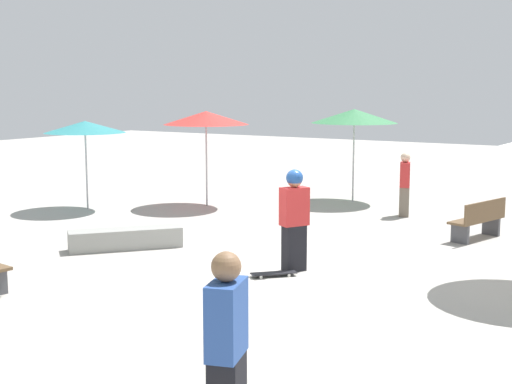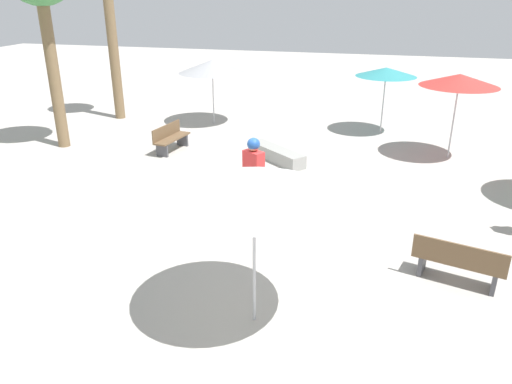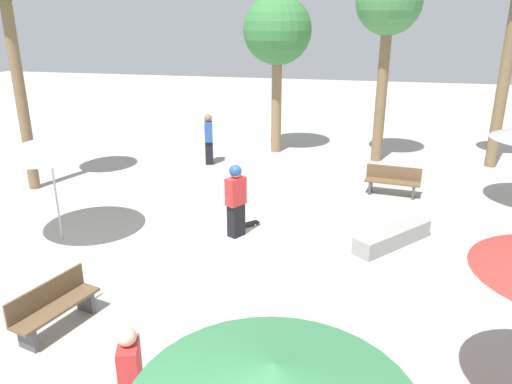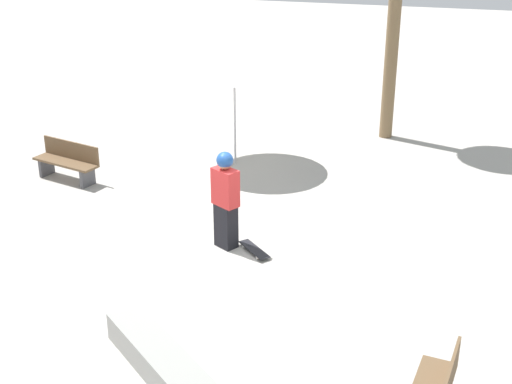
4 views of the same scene
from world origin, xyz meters
name	(u,v)px [view 2 (image 2 of 4)]	position (x,y,z in m)	size (l,w,h in m)	color
ground_plane	(248,204)	(0.00, 0.00, 0.00)	(60.00, 60.00, 0.00)	#ADA8A0
skater_main	(254,172)	(-0.36, -0.23, 0.97)	(0.47, 0.55, 1.81)	black
skateboard	(233,204)	(-0.27, 0.32, 0.06)	(0.70, 0.72, 0.07)	black
concrete_ledge	(276,154)	(3.35, 0.04, 0.20)	(1.84, 2.05, 0.41)	gray
bench_near	(171,138)	(3.47, 3.57, 0.43)	(1.65, 0.65, 0.85)	#47474C
bench_far	(459,262)	(-2.46, -4.58, 0.43)	(0.86, 1.66, 0.85)	#47474C
shade_umbrella_white	(254,184)	(-4.42, -1.33, 2.35)	(2.55, 2.55, 2.55)	#B7B7BC
shade_umbrella_red	(460,80)	(5.03, -5.09, 2.40)	(2.30, 2.30, 2.59)	#B7B7BC
shade_umbrella_grey	(212,66)	(7.17, 3.38, 2.18)	(2.55, 2.55, 2.42)	#B7B7BC
shade_umbrella_teal	(386,72)	(7.41, -2.96, 2.19)	(2.13, 2.13, 2.35)	#B7B7BC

